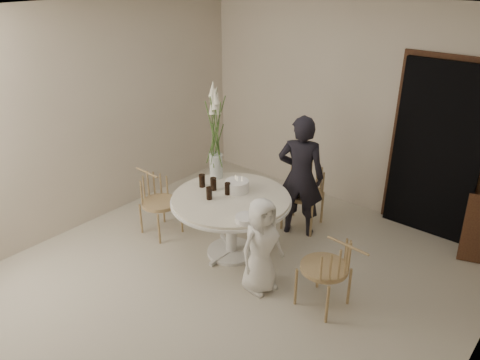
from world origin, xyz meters
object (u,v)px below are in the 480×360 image
Objects in this scene: boy at (261,246)px; flower_vase at (215,134)px; chair_left at (154,194)px; girl at (301,177)px; chair_far at (307,183)px; chair_right at (335,265)px; table at (231,206)px; birthday_cake at (237,186)px.

flower_vase is at bearing 73.81° from boy.
boy is at bearing -27.12° from flower_vase.
boy reaches higher than chair_left.
boy is (0.32, -1.17, -0.24)m from girl.
chair_right is at bearing -59.99° from chair_far.
chair_far is (0.26, 1.15, -0.07)m from table.
chair_right is 0.53× the size of girl.
flower_vase is at bearing -141.24° from chair_far.
boy is (0.65, -0.29, -0.10)m from table.
table is at bearing -113.95° from chair_far.
girl is at bearing -128.80° from chair_right.
flower_vase is at bearing 149.37° from table.
chair_right is at bearing -10.69° from birthday_cake.
boy reaches higher than birthday_cake.
chair_right is 2.03m from flower_vase.
boy is at bearing -24.40° from table.
table is 0.24m from birthday_cake.
girl is 1.31× the size of flower_vase.
birthday_cake is (-0.69, 0.45, 0.28)m from boy.
girl is (1.39, 1.09, 0.26)m from chair_left.
chair_left is 1.71m from boy.
flower_vase is (-0.43, 0.13, 0.48)m from birthday_cake.
table is at bearing -89.93° from chair_right.
chair_far is at bearing 77.21° from table.
birthday_cake reaches higher than chair_far.
girl reaches higher than chair_far.
chair_far is at bearing -41.24° from chair_left.
birthday_cake is (-0.30, -1.00, 0.25)m from chair_far.
chair_far is at bearing 49.93° from flower_vase.
flower_vase reaches higher than chair_far.
chair_right is 0.78× the size of boy.
girl is 5.73× the size of birthday_cake.
chair_far is 1.68m from chair_right.
flower_vase reaches higher than girl.
table is 1.38m from chair_right.
chair_right is (1.11, -1.27, -0.03)m from chair_far.
girl is (0.06, -0.27, 0.21)m from chair_far.
chair_left is at bearing -83.02° from chair_right.
birthday_cake is at bearing 67.94° from boy.
birthday_cake is (-0.04, 0.15, 0.18)m from table.
chair_right reaches higher than chair_left.
flower_vase is at bearing -97.25° from chair_right.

